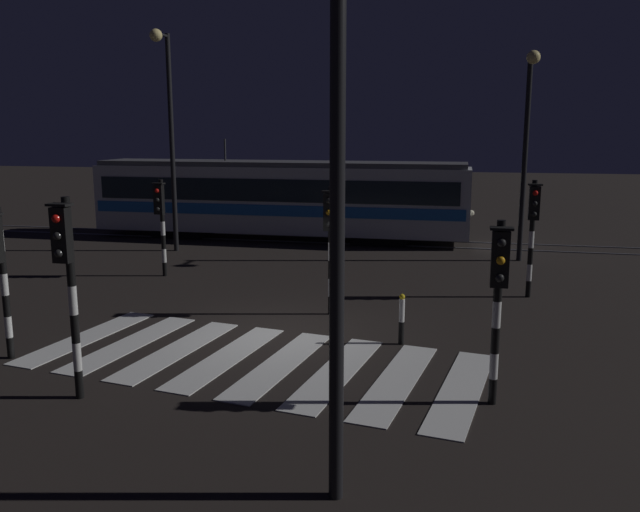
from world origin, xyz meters
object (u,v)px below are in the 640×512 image
at_px(traffic_light_corner_near_right, 498,286).
at_px(street_lamp_trackside_right, 527,132).
at_px(traffic_light_median_centre, 330,231).
at_px(tram, 279,197).
at_px(traffic_light_corner_far_right, 533,221).
at_px(bollard_island_edge, 402,319).
at_px(traffic_light_kerb_mid_left, 67,269).
at_px(street_lamp_near_kerb, 333,123).
at_px(traffic_light_corner_far_left, 161,213).
at_px(street_lamp_trackside_left, 168,117).

bearing_deg(traffic_light_corner_near_right, street_lamp_trackside_right, 83.55).
xyz_separation_m(traffic_light_median_centre, tram, (-4.39, 10.87, -0.35)).
height_order(traffic_light_corner_far_right, bollard_island_edge, traffic_light_corner_far_right).
bearing_deg(traffic_light_kerb_mid_left, traffic_light_corner_near_right, 10.38).
relative_size(traffic_light_kerb_mid_left, traffic_light_median_centre, 1.08).
bearing_deg(bollard_island_edge, street_lamp_near_kerb, -92.23).
bearing_deg(traffic_light_corner_far_left, traffic_light_corner_near_right, -38.92).
bearing_deg(street_lamp_trackside_left, street_lamp_trackside_right, 3.52).
height_order(traffic_light_corner_far_left, tram, tram).
bearing_deg(tram, street_lamp_trackside_left, -129.34).
distance_m(traffic_light_kerb_mid_left, traffic_light_corner_near_right, 7.01).
xyz_separation_m(traffic_light_corner_far_left, traffic_light_kerb_mid_left, (2.78, -9.08, 0.28)).
distance_m(street_lamp_trackside_left, tram, 5.84).
height_order(traffic_light_kerb_mid_left, traffic_light_median_centre, traffic_light_kerb_mid_left).
bearing_deg(traffic_light_corner_far_right, traffic_light_median_centre, -150.42).
relative_size(street_lamp_near_kerb, tram, 0.46).
height_order(traffic_light_median_centre, street_lamp_trackside_left, street_lamp_trackside_left).
bearing_deg(bollard_island_edge, traffic_light_kerb_mid_left, -141.23).
relative_size(traffic_light_corner_far_left, street_lamp_near_kerb, 0.42).
bearing_deg(traffic_light_median_centre, street_lamp_trackside_left, 136.45).
height_order(traffic_light_kerb_mid_left, tram, tram).
bearing_deg(traffic_light_median_centre, traffic_light_kerb_mid_left, -118.11).
height_order(traffic_light_corner_near_right, bollard_island_edge, traffic_light_corner_near_right).
distance_m(street_lamp_trackside_right, street_lamp_near_kerb, 16.42).
distance_m(traffic_light_kerb_mid_left, street_lamp_trackside_right, 16.29).
relative_size(traffic_light_corner_near_right, tram, 0.20).
relative_size(traffic_light_corner_far_left, tram, 0.19).
relative_size(traffic_light_corner_near_right, street_lamp_trackside_left, 0.39).
relative_size(traffic_light_kerb_mid_left, street_lamp_near_kerb, 0.48).
relative_size(traffic_light_corner_far_left, traffic_light_kerb_mid_left, 0.88).
bearing_deg(tram, street_lamp_trackside_right, -17.41).
bearing_deg(traffic_light_corner_far_right, tram, 139.30).
xyz_separation_m(traffic_light_corner_far_left, tram, (1.58, 7.75, -0.25)).
relative_size(traffic_light_corner_far_right, street_lamp_trackside_right, 0.46).
bearing_deg(traffic_light_corner_near_right, bollard_island_edge, 122.01).
height_order(traffic_light_corner_far_left, traffic_light_median_centre, traffic_light_median_centre).
distance_m(street_lamp_trackside_right, street_lamp_trackside_left, 12.64).
xyz_separation_m(traffic_light_corner_far_right, street_lamp_trackside_left, (-12.44, 4.29, 2.86)).
distance_m(traffic_light_corner_near_right, tram, 17.55).
distance_m(traffic_light_corner_far_left, traffic_light_corner_far_right, 10.94).
height_order(traffic_light_kerb_mid_left, street_lamp_trackside_left, street_lamp_trackside_left).
height_order(street_lamp_trackside_right, bollard_island_edge, street_lamp_trackside_right).
height_order(traffic_light_kerb_mid_left, traffic_light_corner_near_right, traffic_light_kerb_mid_left).
bearing_deg(tram, bollard_island_edge, -63.58).
distance_m(traffic_light_corner_far_left, tram, 7.91).
height_order(traffic_light_corner_far_right, traffic_light_corner_near_right, traffic_light_corner_far_right).
xyz_separation_m(traffic_light_corner_far_left, traffic_light_corner_near_right, (9.68, -7.81, 0.05)).
height_order(traffic_light_corner_near_right, street_lamp_trackside_right, street_lamp_trackside_right).
bearing_deg(traffic_light_median_centre, bollard_island_edge, -43.81).
bearing_deg(traffic_light_corner_far_left, street_lamp_trackside_left, 110.68).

